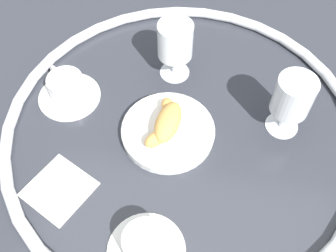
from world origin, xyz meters
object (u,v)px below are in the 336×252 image
Objects in this scene: croissant_large at (166,122)px; juice_glass_right at (175,43)px; coffee_cup_far at (146,247)px; juice_glass_left at (293,97)px; pastry_plate at (168,131)px; folded_napkin at (59,189)px; coffee_cup_near at (67,89)px.

juice_glass_right is at bearing 4.01° from croissant_large.
juice_glass_left reaches higher than coffee_cup_far.
pastry_plate is 0.25m from juice_glass_left.
pastry_plate reaches higher than folded_napkin.
juice_glass_left is (0.06, -0.23, 0.08)m from pastry_plate.
coffee_cup_near is 0.23m from folded_napkin.
croissant_large is (0.00, 0.00, 0.03)m from pastry_plate.
folded_napkin is (0.09, 0.19, -0.02)m from coffee_cup_far.
coffee_cup_far is 0.97× the size of juice_glass_right.
coffee_cup_near is 0.97× the size of juice_glass_right.
juice_glass_left is 0.48m from folded_napkin.
croissant_large is 1.00× the size of coffee_cup_far.
folded_napkin is (-0.16, 0.18, -0.01)m from pastry_plate.
coffee_cup_near is at bearing 75.50° from croissant_large.
pastry_plate is 0.25m from coffee_cup_far.
folded_napkin is (-0.22, -0.05, -0.02)m from coffee_cup_near.
juice_glass_left is 0.27m from juice_glass_right.
coffee_cup_near is at bearing 90.35° from juice_glass_left.
juice_glass_left is at bearing -74.83° from pastry_plate.
juice_glass_right is at bearing 5.05° from pastry_plate.
coffee_cup_near reaches higher than folded_napkin.
juice_glass_right is at bearing -26.49° from folded_napkin.
juice_glass_right is at bearing 2.96° from coffee_cup_far.
folded_napkin is (-0.22, 0.41, -0.09)m from juice_glass_left.
coffee_cup_far is 0.97× the size of juice_glass_left.
coffee_cup_far is at bearing -177.04° from juice_glass_right.
croissant_large is at bearing -175.99° from juice_glass_right.
pastry_plate is 1.75× the size of folded_napkin.
folded_napkin is at bearing -166.68° from coffee_cup_near.
pastry_plate is 1.41× the size of coffee_cup_near.
croissant_large is 0.18m from juice_glass_right.
juice_glass_left and juice_glass_right have the same top height.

